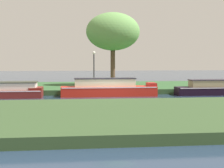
{
  "coord_description": "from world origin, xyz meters",
  "views": [
    {
      "loc": [
        -2.87,
        -24.51,
        2.72
      ],
      "look_at": [
        0.19,
        1.2,
        0.9
      ],
      "focal_mm": 56.21,
      "sensor_mm": 36.0,
      "label": 1
    }
  ],
  "objects": [
    {
      "name": "willow_tree_left",
      "position": [
        0.97,
        7.03,
        5.2
      ],
      "size": [
        4.85,
        3.69,
        6.55
      ],
      "color": "brown",
      "rests_on": "riverbank_far"
    },
    {
      "name": "red_barge",
      "position": [
        -0.07,
        1.2,
        0.57
      ],
      "size": [
        7.05,
        1.49,
        1.35
      ],
      "color": "red",
      "rests_on": "ground_plane"
    },
    {
      "name": "mooring_post_near",
      "position": [
        0.75,
        2.46,
        0.67
      ],
      "size": [
        0.18,
        0.18,
        0.54
      ],
      "primitive_type": "cylinder",
      "color": "#443C1F",
      "rests_on": "riverbank_far"
    },
    {
      "name": "ground_plane",
      "position": [
        0.0,
        0.0,
        0.0
      ],
      "size": [
        120.0,
        120.0,
        0.0
      ],
      "primitive_type": "plane",
      "color": "#23354E"
    },
    {
      "name": "maroon_narrowboat",
      "position": [
        -7.36,
        1.2,
        0.49
      ],
      "size": [
        5.19,
        2.08,
        1.11
      ],
      "color": "maroon",
      "rests_on": "ground_plane"
    },
    {
      "name": "lamp_post",
      "position": [
        -1.0,
        3.46,
        2.26
      ],
      "size": [
        0.24,
        0.24,
        2.97
      ],
      "color": "#333338",
      "rests_on": "riverbank_far"
    },
    {
      "name": "riverbank_near",
      "position": [
        0.0,
        -9.0,
        0.2
      ],
      "size": [
        72.0,
        10.0,
        0.4
      ],
      "primitive_type": "cube",
      "color": "#334C29",
      "rests_on": "ground_plane"
    },
    {
      "name": "riverbank_far",
      "position": [
        0.0,
        7.0,
        0.2
      ],
      "size": [
        72.0,
        10.0,
        0.4
      ],
      "primitive_type": "cube",
      "color": "#30582E",
      "rests_on": "ground_plane"
    },
    {
      "name": "black_cruiser",
      "position": [
        8.17,
        1.2,
        0.51
      ],
      "size": [
        5.94,
        1.45,
        1.18
      ],
      "color": "black",
      "rests_on": "ground_plane"
    }
  ]
}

